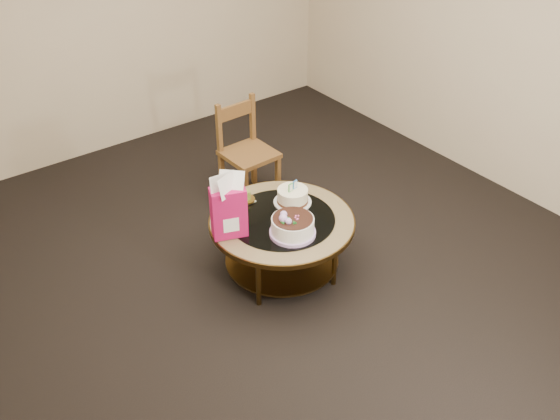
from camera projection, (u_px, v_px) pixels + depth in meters
ground at (282, 269)px, 4.58m from camera, size 5.00×5.00×0.00m
room_walls at (282, 70)px, 3.70m from camera, size 4.52×5.02×2.61m
coffee_table at (282, 228)px, 4.37m from camera, size 1.02×1.02×0.46m
decorated_cake at (292, 227)px, 4.14m from camera, size 0.31×0.31×0.18m
cream_cake at (293, 196)px, 4.45m from camera, size 0.27×0.27×0.17m
gift_bag at (228, 206)px, 4.04m from camera, size 0.26×0.22×0.46m
pillar_candle at (246, 198)px, 4.48m from camera, size 0.13×0.13×0.10m
dining_chair at (246, 151)px, 5.15m from camera, size 0.41×0.41×0.85m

